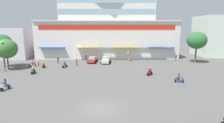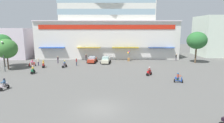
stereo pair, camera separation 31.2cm
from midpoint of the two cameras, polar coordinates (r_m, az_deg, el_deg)
The scene contains 23 objects.
ground_plane at distance 31.95m, azimuth -2.52°, elevation -4.62°, with size 128.00×128.00×0.00m, color #565552.
colonial_building at distance 53.83m, azimuth -1.67°, elevation 10.90°, with size 38.53×16.43×19.75m.
flank_building_left at distance 59.84m, azimuth -28.97°, elevation 5.18°, with size 12.04×11.13×8.27m.
flank_building_right at distance 64.13m, azimuth 30.21°, elevation 6.93°, with size 12.06×10.45×11.82m.
plaza_tree_0 at distance 41.79m, azimuth -30.40°, elevation 3.48°, with size 4.17×4.18×6.22m.
plaza_tree_1 at distance 47.77m, azimuth 24.91°, elevation 6.02°, with size 4.64×4.37×7.46m.
plaza_tree_2 at distance 45.17m, azimuth -31.38°, elevation 4.95°, with size 4.06×3.50×7.02m.
parked_car_0 at distance 44.46m, azimuth -6.39°, elevation 0.60°, with size 2.49×4.08×1.43m.
parked_car_1 at distance 43.47m, azimuth -2.15°, elevation 0.50°, with size 2.53×4.14×1.58m.
scooter_rider_0 at distance 36.55m, azimuth -23.74°, elevation -2.56°, with size 0.66×1.38×1.52m.
scooter_rider_2 at distance 41.35m, azimuth -20.88°, elevation -0.93°, with size 0.84×1.40×1.54m.
scooter_rider_3 at distance 30.01m, azimuth 20.03°, elevation -4.99°, with size 1.39×0.79×1.57m.
scooter_rider_5 at distance 33.06m, azimuth 11.49°, elevation -3.16°, with size 1.25×1.40×1.53m.
scooter_rider_6 at distance 43.48m, azimuth -23.95°, elevation -0.63°, with size 1.53×1.15×1.49m.
scooter_rider_7 at distance 40.05m, azimuth -14.85°, elevation -0.94°, with size 0.84×1.53×1.50m.
scooter_rider_8 at distance 28.93m, azimuth -30.85°, elevation -6.40°, with size 0.73×1.52×1.59m.
pedestrian_0 at distance 43.73m, azimuth -22.31°, elevation -0.03°, with size 0.38×0.38×1.62m.
pedestrian_1 at distance 41.21m, azimuth -11.25°, elevation 0.08°, with size 0.43×0.43×1.75m.
pedestrian_2 at distance 45.11m, azimuth -16.80°, elevation 0.63°, with size 0.48×0.48×1.66m.
pedestrian_3 at distance 47.15m, azimuth -8.33°, elevation 1.39°, with size 0.45×0.45×1.67m.
pedestrian_4 at distance 49.70m, azimuth 19.29°, elevation 1.37°, with size 0.50×0.50×1.67m.
streetlamp_near at distance 40.30m, azimuth -31.15°, elevation 2.07°, with size 0.40×0.40×5.86m.
balloon_vendor_cart at distance 46.55m, azimuth 5.07°, elevation 1.39°, with size 0.74×0.95×2.52m.
Camera 1 is at (1.05, -17.82, 8.33)m, focal length 29.12 mm.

